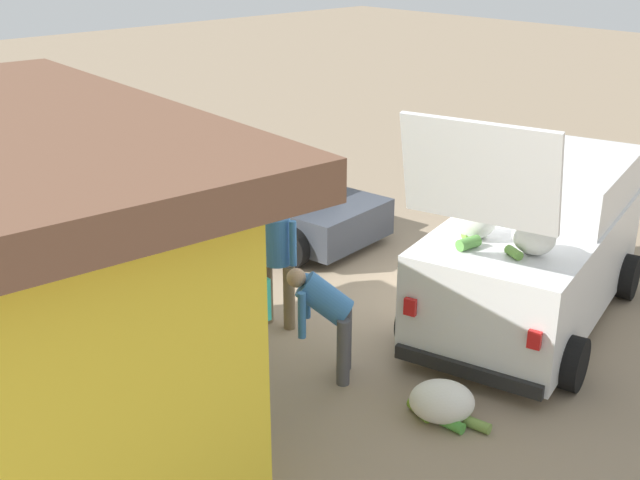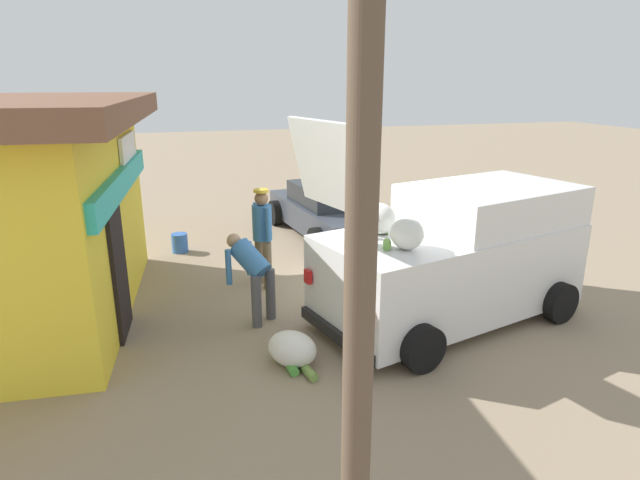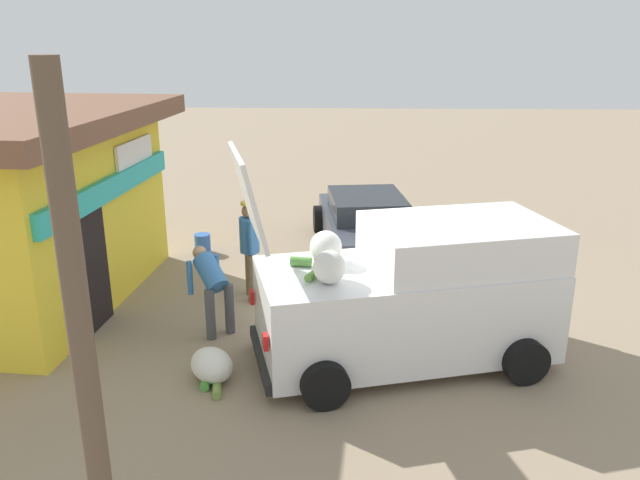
# 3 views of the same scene
# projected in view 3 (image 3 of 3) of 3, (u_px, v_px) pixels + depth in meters

# --- Properties ---
(ground_plane) EXTENTS (60.00, 60.00, 0.00)m
(ground_plane) POSITION_uv_depth(u_px,v_px,m) (366.00, 314.00, 10.60)
(ground_plane) COLOR gray
(storefront_bar) EXTENTS (6.05, 4.84, 3.31)m
(storefront_bar) POSITION_uv_depth(u_px,v_px,m) (10.00, 205.00, 10.65)
(storefront_bar) COLOR yellow
(storefront_bar) RESTS_ON ground_plane
(delivery_van) EXTENTS (2.97, 4.63, 3.11)m
(delivery_van) POSITION_uv_depth(u_px,v_px,m) (414.00, 293.00, 8.87)
(delivery_van) COLOR white
(delivery_van) RESTS_ON ground_plane
(parked_sedan) EXTENTS (4.16, 2.46, 1.21)m
(parked_sedan) POSITION_uv_depth(u_px,v_px,m) (366.00, 224.00, 13.59)
(parked_sedan) COLOR #383D47
(parked_sedan) RESTS_ON ground_plane
(vendor_standing) EXTENTS (0.55, 0.42, 1.76)m
(vendor_standing) POSITION_uv_depth(u_px,v_px,m) (250.00, 244.00, 10.92)
(vendor_standing) COLOR #726047
(vendor_standing) RESTS_ON ground_plane
(customer_bending) EXTENTS (0.73, 0.73, 1.33)m
(customer_bending) POSITION_uv_depth(u_px,v_px,m) (212.00, 283.00, 9.75)
(customer_bending) COLOR #4C4C51
(customer_bending) RESTS_ON ground_plane
(unloaded_banana_pile) EXTENTS (0.95, 0.84, 0.45)m
(unloaded_banana_pile) POSITION_uv_depth(u_px,v_px,m) (212.00, 366.00, 8.53)
(unloaded_banana_pile) COLOR silver
(unloaded_banana_pile) RESTS_ON ground_plane
(paint_bucket) EXTENTS (0.34, 0.34, 0.40)m
(paint_bucket) POSITION_uv_depth(u_px,v_px,m) (203.00, 243.00, 13.50)
(paint_bucket) COLOR blue
(paint_bucket) RESTS_ON ground_plane
(utility_pole) EXTENTS (0.20, 0.20, 4.35)m
(utility_pole) POSITION_uv_depth(u_px,v_px,m) (82.00, 344.00, 4.95)
(utility_pole) COLOR brown
(utility_pole) RESTS_ON ground_plane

